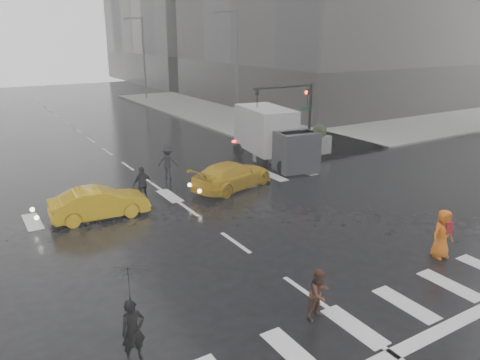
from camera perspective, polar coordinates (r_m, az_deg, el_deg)
ground at (r=17.23m, az=-0.56°, el=-7.63°), size 120.00×120.00×0.00m
sidewalk_ne at (r=41.99m, az=10.06°, el=7.34°), size 35.00×35.00×0.15m
road_markings at (r=17.23m, az=-0.56°, el=-7.61°), size 18.00×48.00×0.01m
traffic_signal_pole at (r=27.64m, az=6.96°, el=8.87°), size 4.45×0.42×4.50m
street_lamp_near at (r=36.69m, az=-0.55°, el=13.83°), size 2.15×0.22×9.00m
street_lamp_far at (r=54.78m, az=-11.78°, el=14.71°), size 2.15×0.22×9.00m
planter_west at (r=27.04m, az=3.19°, el=3.95°), size 1.10×1.10×1.80m
planter_mid at (r=28.20m, az=6.54°, el=4.43°), size 1.10×1.10×1.80m
planter_east at (r=29.45m, az=9.62°, el=4.86°), size 1.10×1.10×1.80m
pedestrian_black at (r=11.08m, az=-13.21°, el=-13.84°), size 1.01×1.02×2.43m
pedestrian_brown at (r=12.93m, az=9.65°, el=-13.52°), size 0.77×0.65×1.42m
pedestrian_orange at (r=17.23m, az=23.47°, el=-6.03°), size 0.90×0.65×1.71m
pedestrian_far_a at (r=21.37m, az=-11.79°, el=-0.52°), size 1.06×0.75×1.67m
pedestrian_far_b at (r=24.72m, az=-8.83°, el=2.19°), size 1.28×1.14×1.74m
taxi_mid at (r=20.04m, az=-16.75°, el=-2.71°), size 4.00×1.59×1.29m
taxi_rear at (r=22.85m, az=-0.95°, el=0.58°), size 4.41×2.97×1.33m
box_truck at (r=27.17m, az=4.08°, el=5.51°), size 2.22×5.93×3.15m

